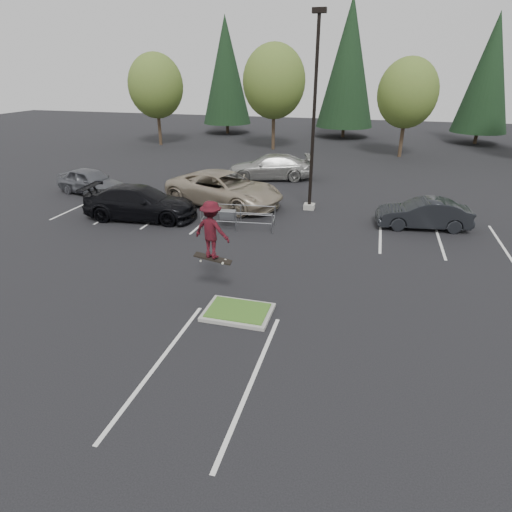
% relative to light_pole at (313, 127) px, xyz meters
% --- Properties ---
extents(ground, '(120.00, 120.00, 0.00)m').
position_rel_light_pole_xyz_m(ground, '(-0.50, -12.00, -4.56)').
color(ground, black).
rests_on(ground, ground).
extents(grass_median, '(2.20, 1.60, 0.16)m').
position_rel_light_pole_xyz_m(grass_median, '(-0.50, -12.00, -4.48)').
color(grass_median, '#9C9A91').
rests_on(grass_median, ground).
extents(stall_lines, '(22.62, 17.60, 0.01)m').
position_rel_light_pole_xyz_m(stall_lines, '(-1.85, -5.98, -4.56)').
color(stall_lines, silver).
rests_on(stall_lines, ground).
extents(light_pole, '(0.70, 0.60, 10.12)m').
position_rel_light_pole_xyz_m(light_pole, '(0.00, 0.00, 0.00)').
color(light_pole, '#9C9A91').
rests_on(light_pole, ground).
extents(decid_a, '(5.44, 5.44, 8.91)m').
position_rel_light_pole_xyz_m(decid_a, '(-18.51, 18.03, 1.02)').
color(decid_a, '#38281C').
rests_on(decid_a, ground).
extents(decid_b, '(5.89, 5.89, 9.64)m').
position_rel_light_pole_xyz_m(decid_b, '(-6.51, 18.53, 1.48)').
color(decid_b, '#38281C').
rests_on(decid_b, ground).
extents(decid_c, '(5.12, 5.12, 8.38)m').
position_rel_light_pole_xyz_m(decid_c, '(5.49, 17.83, 0.69)').
color(decid_c, '#38281C').
rests_on(decid_c, ground).
extents(conif_a, '(5.72, 5.72, 13.00)m').
position_rel_light_pole_xyz_m(conif_a, '(-14.50, 28.00, 2.54)').
color(conif_a, '#38281C').
rests_on(conif_a, ground).
extents(conif_b, '(6.38, 6.38, 14.50)m').
position_rel_light_pole_xyz_m(conif_b, '(-0.50, 28.50, 3.29)').
color(conif_b, '#38281C').
rests_on(conif_b, ground).
extents(conif_c, '(5.50, 5.50, 12.50)m').
position_rel_light_pole_xyz_m(conif_c, '(13.50, 27.50, 2.29)').
color(conif_c, '#38281C').
rests_on(conif_c, ground).
extents(cart_corral, '(3.76, 1.72, 1.03)m').
position_rel_light_pole_xyz_m(cart_corral, '(-3.41, -4.05, -3.91)').
color(cart_corral, gray).
rests_on(cart_corral, ground).
extents(skateboarder, '(1.41, 0.98, 2.20)m').
position_rel_light_pole_xyz_m(skateboarder, '(-1.70, -11.00, -2.08)').
color(skateboarder, black).
rests_on(skateboarder, ground).
extents(car_l_tan, '(7.67, 5.13, 1.96)m').
position_rel_light_pole_xyz_m(car_l_tan, '(-5.00, -0.50, -3.58)').
color(car_l_tan, tan).
rests_on(car_l_tan, ground).
extents(car_l_black, '(6.23, 2.98, 1.75)m').
position_rel_light_pole_xyz_m(car_l_black, '(-8.50, -4.01, -3.68)').
color(car_l_black, black).
rests_on(car_l_black, ground).
extents(car_l_grey, '(5.13, 3.11, 1.63)m').
position_rel_light_pole_xyz_m(car_l_grey, '(-14.00, -0.50, -3.74)').
color(car_l_grey, '#55575E').
rests_on(car_l_grey, ground).
extents(car_r_charc, '(4.69, 2.15, 1.49)m').
position_rel_light_pole_xyz_m(car_r_charc, '(6.00, -1.59, -3.81)').
color(car_r_charc, black).
rests_on(car_r_charc, ground).
extents(car_far_silver, '(6.44, 3.89, 1.75)m').
position_rel_light_pole_xyz_m(car_far_silver, '(-3.83, 6.47, -3.69)').
color(car_far_silver, '#ADACA7').
rests_on(car_far_silver, ground).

